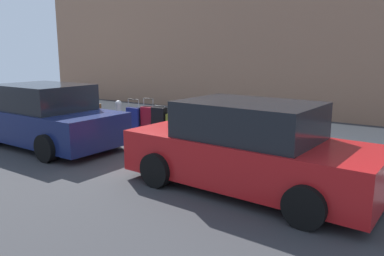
{
  "coord_description": "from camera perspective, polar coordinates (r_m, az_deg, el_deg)",
  "views": [
    {
      "loc": [
        -6.64,
        7.8,
        2.44
      ],
      "look_at": [
        -1.43,
        0.1,
        0.58
      ],
      "focal_mm": 35.41,
      "sensor_mm": 36.0,
      "label": 1
    }
  ],
  "objects": [
    {
      "name": "suitcase_navy_11",
      "position": [
        11.71,
        -8.75,
        1.48
      ],
      "size": [
        0.48,
        0.21,
        0.93
      ],
      "color": "navy",
      "rests_on": "sidewalk_curb"
    },
    {
      "name": "sidewalk_curb",
      "position": [
        12.48,
        1.26,
        0.34
      ],
      "size": [
        18.0,
        5.0,
        0.14
      ],
      "primitive_type": "cube",
      "color": "gray",
      "rests_on": "ground_plane"
    },
    {
      "name": "suitcase_olive_8",
      "position": [
        10.88,
        -2.59,
        0.62
      ],
      "size": [
        0.49,
        0.28,
        0.8
      ],
      "color": "#59601E",
      "rests_on": "sidewalk_curb"
    },
    {
      "name": "suitcase_teal_6",
      "position": [
        10.26,
        1.88,
        0.17
      ],
      "size": [
        0.41,
        0.21,
        0.97
      ],
      "color": "#0F606B",
      "rests_on": "sidewalk_curb"
    },
    {
      "name": "suitcase_black_9",
      "position": [
        11.1,
        -4.94,
        1.23
      ],
      "size": [
        0.45,
        0.28,
        0.8
      ],
      "color": "black",
      "rests_on": "sidewalk_curb"
    },
    {
      "name": "suitcase_silver_0",
      "position": [
        9.08,
        16.22,
        -2.11
      ],
      "size": [
        0.39,
        0.26,
        0.59
      ],
      "color": "#9EA0A8",
      "rests_on": "sidewalk_curb"
    },
    {
      "name": "suitcase_olive_1",
      "position": [
        9.3,
        13.97,
        -1.01
      ],
      "size": [
        0.4,
        0.23,
        1.06
      ],
      "color": "#59601E",
      "rests_on": "sidewalk_curb"
    },
    {
      "name": "suitcase_navy_4",
      "position": [
        9.75,
        6.3,
        -0.61
      ],
      "size": [
        0.36,
        0.22,
        0.85
      ],
      "color": "navy",
      "rests_on": "sidewalk_curb"
    },
    {
      "name": "bollard_post",
      "position": [
        12.67,
        -13.75,
        2.05
      ],
      "size": [
        0.14,
        0.14,
        0.67
      ],
      "primitive_type": "cylinder",
      "color": "brown",
      "rests_on": "sidewalk_curb"
    },
    {
      "name": "ground_plane",
      "position": [
        10.53,
        -6.16,
        -2.18
      ],
      "size": [
        40.0,
        40.0,
        0.0
      ],
      "primitive_type": "plane",
      "color": "#333335"
    },
    {
      "name": "suitcase_maroon_3",
      "position": [
        9.56,
        8.47,
        -0.38
      ],
      "size": [
        0.37,
        0.26,
        1.03
      ],
      "color": "maroon",
      "rests_on": "sidewalk_curb"
    },
    {
      "name": "suitcase_red_5",
      "position": [
        9.95,
        3.97,
        -0.14
      ],
      "size": [
        0.46,
        0.19,
        0.72
      ],
      "color": "red",
      "rests_on": "sidewalk_curb"
    },
    {
      "name": "fire_hydrant",
      "position": [
        12.24,
        -10.98,
        2.29
      ],
      "size": [
        0.39,
        0.21,
        0.82
      ],
      "color": "#99999E",
      "rests_on": "sidewalk_curb"
    },
    {
      "name": "parked_car_navy_1",
      "position": [
        10.73,
        -21.3,
        1.52
      ],
      "size": [
        4.51,
        2.16,
        1.63
      ],
      "color": "#141E4C",
      "rests_on": "ground_plane"
    },
    {
      "name": "suitcase_black_2",
      "position": [
        9.44,
        11.06,
        -1.45
      ],
      "size": [
        0.48,
        0.26,
        0.56
      ],
      "color": "black",
      "rests_on": "sidewalk_curb"
    },
    {
      "name": "suitcase_silver_7",
      "position": [
        10.51,
        -0.42,
        0.82
      ],
      "size": [
        0.5,
        0.23,
        1.03
      ],
      "color": "#9EA0A8",
      "rests_on": "sidewalk_curb"
    },
    {
      "name": "suitcase_maroon_10",
      "position": [
        11.46,
        -6.55,
        1.45
      ],
      "size": [
        0.43,
        0.26,
        0.97
      ],
      "color": "maroon",
      "rests_on": "sidewalk_curb"
    },
    {
      "name": "parked_car_red_0",
      "position": [
        6.83,
        8.46,
        -3.16
      ],
      "size": [
        4.61,
        2.19,
        1.6
      ],
      "color": "#AD1619",
      "rests_on": "ground_plane"
    }
  ]
}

